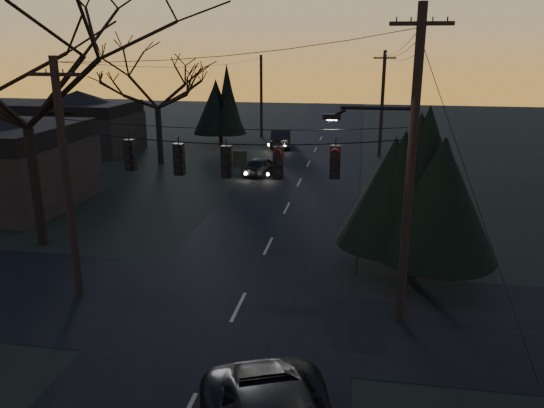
% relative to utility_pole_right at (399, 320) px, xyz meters
% --- Properties ---
extents(main_road, '(8.00, 120.00, 0.02)m').
position_rel_utility_pole_right_xyz_m(main_road, '(-5.50, 10.00, 0.01)').
color(main_road, black).
rests_on(main_road, ground).
extents(cross_road, '(60.00, 7.00, 0.02)m').
position_rel_utility_pole_right_xyz_m(cross_road, '(-5.50, 0.00, 0.01)').
color(cross_road, black).
rests_on(cross_road, ground).
extents(utility_pole_right, '(5.00, 0.30, 10.00)m').
position_rel_utility_pole_right_xyz_m(utility_pole_right, '(0.00, 0.00, 0.00)').
color(utility_pole_right, black).
rests_on(utility_pole_right, ground).
extents(utility_pole_left, '(1.80, 0.30, 8.50)m').
position_rel_utility_pole_right_xyz_m(utility_pole_left, '(-11.50, 0.00, 0.00)').
color(utility_pole_left, black).
rests_on(utility_pole_left, ground).
extents(utility_pole_far_r, '(1.80, 0.30, 8.50)m').
position_rel_utility_pole_right_xyz_m(utility_pole_far_r, '(0.00, 28.00, 0.00)').
color(utility_pole_far_r, black).
rests_on(utility_pole_far_r, ground).
extents(utility_pole_far_l, '(0.30, 0.30, 8.00)m').
position_rel_utility_pole_right_xyz_m(utility_pole_far_l, '(-11.50, 36.00, 0.00)').
color(utility_pole_far_l, black).
rests_on(utility_pole_far_l, ground).
extents(span_signal_assembly, '(11.50, 0.44, 1.57)m').
position_rel_utility_pole_right_xyz_m(span_signal_assembly, '(-5.74, 0.00, 5.26)').
color(span_signal_assembly, black).
rests_on(span_signal_assembly, ground).
extents(bare_tree_left, '(9.98, 9.98, 10.79)m').
position_rel_utility_pole_right_xyz_m(bare_tree_left, '(-15.82, 4.53, 7.55)').
color(bare_tree_left, black).
rests_on(bare_tree_left, ground).
extents(evergreen_right, '(4.51, 4.51, 7.23)m').
position_rel_utility_pole_right_xyz_m(evergreen_right, '(0.65, 3.22, 4.21)').
color(evergreen_right, black).
rests_on(evergreen_right, ground).
extents(bare_tree_dist, '(7.13, 7.13, 8.58)m').
position_rel_utility_pole_right_xyz_m(bare_tree_dist, '(-16.87, 22.18, 6.00)').
color(bare_tree_dist, black).
rests_on(bare_tree_dist, ground).
extents(evergreen_dist, '(3.78, 3.78, 6.56)m').
position_rel_utility_pole_right_xyz_m(evergreen_dist, '(-14.29, 30.66, 3.87)').
color(evergreen_dist, black).
rests_on(evergreen_dist, ground).
extents(house_left_far, '(9.00, 7.00, 5.20)m').
position_rel_utility_pole_right_xyz_m(house_left_far, '(-25.50, 26.00, 2.60)').
color(house_left_far, black).
rests_on(house_left_far, ground).
extents(sedan_oncoming_a, '(2.62, 4.04, 1.28)m').
position_rel_utility_pole_right_xyz_m(sedan_oncoming_a, '(-8.40, 19.80, 0.64)').
color(sedan_oncoming_a, black).
rests_on(sedan_oncoming_a, ground).
extents(sedan_oncoming_b, '(2.27, 5.01, 1.59)m').
position_rel_utility_pole_right_xyz_m(sedan_oncoming_b, '(-8.70, 30.68, 0.80)').
color(sedan_oncoming_b, black).
rests_on(sedan_oncoming_b, ground).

